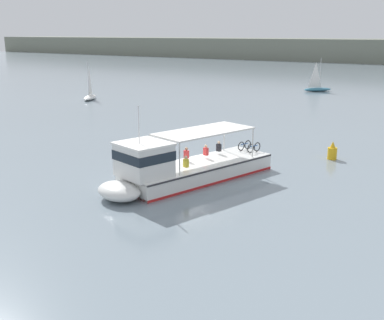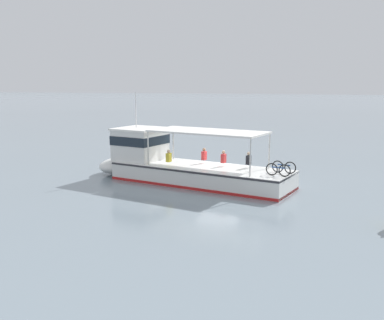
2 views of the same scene
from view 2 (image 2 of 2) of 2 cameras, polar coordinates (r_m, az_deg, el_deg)
ground_plane at (r=27.85m, az=3.42°, el=-2.51°), size 400.00×400.00×0.00m
ferry_main at (r=27.22m, az=-1.84°, el=-0.61°), size 6.12×13.07×5.32m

